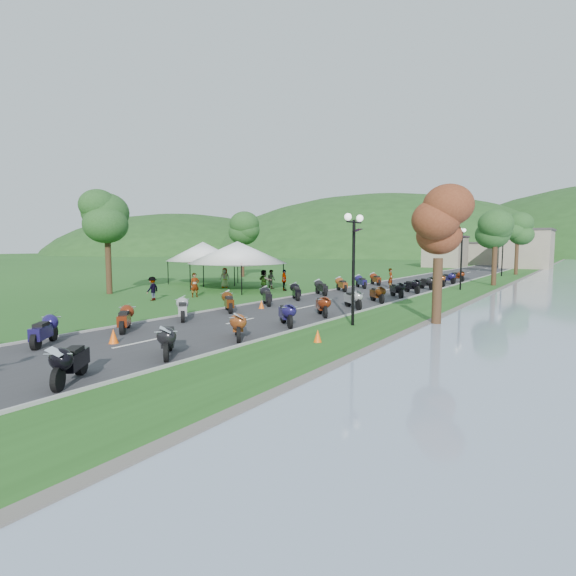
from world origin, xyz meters
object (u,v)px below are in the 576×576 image
Objects in this scene: pedestrian_c at (153,300)px; pedestrian_b at (271,289)px; vendor_tent_main at (238,266)px; pedestrian_a at (195,297)px.

pedestrian_b is at bearing 159.74° from pedestrian_c.
pedestrian_a is at bearing -81.14° from vendor_tent_main.
pedestrian_b reaches higher than pedestrian_c.
pedestrian_c is (-0.04, -8.63, -2.00)m from vendor_tent_main.
pedestrian_a is at bearing 150.78° from pedestrian_c.
vendor_tent_main is 3.39× the size of pedestrian_c.
pedestrian_c is (-1.64, -11.09, 0.00)m from pedestrian_b.
pedestrian_b is 11.21m from pedestrian_c.
vendor_tent_main is 8.85m from pedestrian_c.
pedestrian_a is at bearing 100.21° from pedestrian_b.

